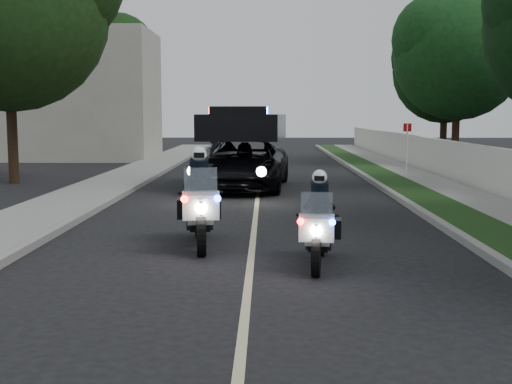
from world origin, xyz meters
TOP-DOWN VIEW (x-y plane):
  - ground at (0.00, 0.00)m, footprint 120.00×120.00m
  - curb_right at (4.10, 10.00)m, footprint 0.20×60.00m
  - grass_verge at (4.80, 10.00)m, footprint 1.20×60.00m
  - sidewalk_right at (6.10, 10.00)m, footprint 1.40×60.00m
  - property_wall at (7.10, 10.00)m, footprint 0.22×60.00m
  - curb_left at (-4.10, 10.00)m, footprint 0.20×60.00m
  - sidewalk_left at (-5.20, 10.00)m, footprint 2.00×60.00m
  - building_far at (-10.00, 26.00)m, footprint 8.00×6.00m
  - lane_marking at (0.00, 10.00)m, footprint 0.12×50.00m
  - police_moto_left at (-0.99, 1.79)m, footprint 1.05×2.29m
  - police_moto_right at (1.13, 0.21)m, footprint 0.88×1.92m
  - police_suv at (-0.53, 11.41)m, footprint 3.28×6.22m
  - bicycle at (-2.10, 19.97)m, footprint 0.86×1.95m
  - cyclist at (-2.10, 19.97)m, footprint 0.59×0.40m
  - sign_post at (6.00, 16.47)m, footprint 0.45×0.45m
  - tree_right_d at (9.32, 21.24)m, footprint 6.26×6.26m
  - tree_right_e at (9.71, 24.87)m, footprint 7.03×7.03m
  - tree_left_near at (-8.84, 12.98)m, footprint 8.98×8.98m
  - tree_left_far at (-9.42, 27.40)m, footprint 6.04×6.04m

SIDE VIEW (x-z plane):
  - ground at x=0.00m, z-range 0.00..0.00m
  - police_moto_left at x=-0.99m, z-range -0.94..0.94m
  - police_moto_right at x=1.13m, z-range -0.79..0.79m
  - police_suv at x=-0.53m, z-range -1.46..1.46m
  - bicycle at x=-2.10m, z-range -0.49..0.49m
  - cyclist at x=-2.10m, z-range -0.81..0.81m
  - sign_post at x=6.00m, z-range -1.09..1.09m
  - tree_right_d at x=9.32m, z-range -5.07..5.07m
  - tree_right_e at x=9.71m, z-range -4.62..4.62m
  - tree_left_near at x=-8.84m, z-range -5.92..5.92m
  - tree_left_far at x=-9.42m, z-range -4.88..4.88m
  - lane_marking at x=0.00m, z-range 0.00..0.01m
  - curb_right at x=4.10m, z-range 0.00..0.15m
  - curb_left at x=-4.10m, z-range 0.00..0.15m
  - grass_verge at x=4.80m, z-range 0.00..0.16m
  - sidewalk_right at x=6.10m, z-range 0.00..0.16m
  - sidewalk_left at x=-5.20m, z-range 0.00..0.16m
  - property_wall at x=7.10m, z-range 0.00..1.50m
  - building_far at x=-10.00m, z-range 0.00..7.00m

